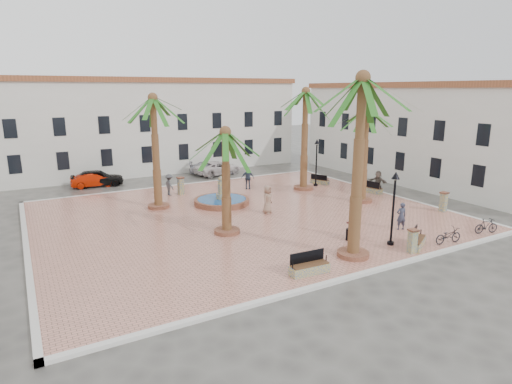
# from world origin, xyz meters

# --- Properties ---
(ground) EXTENTS (120.00, 120.00, 0.00)m
(ground) POSITION_xyz_m (0.00, 0.00, 0.00)
(ground) COLOR #56544F
(ground) RESTS_ON ground
(plaza) EXTENTS (26.00, 22.00, 0.15)m
(plaza) POSITION_xyz_m (0.00, 0.00, 0.07)
(plaza) COLOR tan
(plaza) RESTS_ON ground
(kerb_n) EXTENTS (26.30, 0.30, 0.16)m
(kerb_n) POSITION_xyz_m (0.00, 11.00, 0.08)
(kerb_n) COLOR silver
(kerb_n) RESTS_ON ground
(kerb_s) EXTENTS (26.30, 0.30, 0.16)m
(kerb_s) POSITION_xyz_m (0.00, -11.00, 0.08)
(kerb_s) COLOR silver
(kerb_s) RESTS_ON ground
(kerb_e) EXTENTS (0.30, 22.30, 0.16)m
(kerb_e) POSITION_xyz_m (13.00, 0.00, 0.08)
(kerb_e) COLOR silver
(kerb_e) RESTS_ON ground
(kerb_w) EXTENTS (0.30, 22.30, 0.16)m
(kerb_w) POSITION_xyz_m (-13.00, 0.00, 0.08)
(kerb_w) COLOR silver
(kerb_w) RESTS_ON ground
(building_north) EXTENTS (30.40, 7.40, 9.50)m
(building_north) POSITION_xyz_m (-0.00, 19.99, 4.77)
(building_north) COLOR silver
(building_north) RESTS_ON ground
(building_east) EXTENTS (7.40, 26.40, 9.00)m
(building_east) POSITION_xyz_m (19.99, 2.00, 4.52)
(building_east) COLOR silver
(building_east) RESTS_ON ground
(fountain) EXTENTS (4.06, 4.06, 2.10)m
(fountain) POSITION_xyz_m (-0.09, 3.21, 0.44)
(fountain) COLOR brown
(fountain) RESTS_ON plaza
(palm_nw) EXTENTS (4.95, 4.95, 8.03)m
(palm_nw) POSITION_xyz_m (-4.45, 4.50, 6.99)
(palm_nw) COLOR brown
(palm_nw) RESTS_ON plaza
(palm_sw) EXTENTS (4.90, 4.90, 6.27)m
(palm_sw) POSITION_xyz_m (-2.58, -2.86, 5.31)
(palm_sw) COLOR brown
(palm_sw) RESTS_ON plaza
(palm_s) EXTENTS (5.24, 5.24, 9.13)m
(palm_s) POSITION_xyz_m (1.44, -9.25, 8.00)
(palm_s) COLOR brown
(palm_s) RESTS_ON plaza
(palm_e) EXTENTS (5.07, 5.07, 7.14)m
(palm_e) POSITION_xyz_m (9.41, -1.31, 6.13)
(palm_e) COLOR brown
(palm_e) RESTS_ON plaza
(palm_ne) EXTENTS (5.29, 5.29, 8.43)m
(palm_ne) POSITION_xyz_m (7.94, 4.16, 7.33)
(palm_ne) COLOR brown
(palm_ne) RESTS_ON plaza
(bench_s) EXTENTS (1.95, 0.70, 1.01)m
(bench_s) POSITION_xyz_m (-1.75, -9.87, 0.44)
(bench_s) COLOR gray
(bench_s) RESTS_ON plaza
(bench_se) EXTENTS (1.93, 1.43, 1.00)m
(bench_se) POSITION_xyz_m (5.28, -9.96, 0.43)
(bench_se) COLOR gray
(bench_se) RESTS_ON plaza
(bench_e) EXTENTS (0.93, 1.96, 0.99)m
(bench_e) POSITION_xyz_m (12.03, 0.43, 0.43)
(bench_e) COLOR gray
(bench_e) RESTS_ON plaza
(bench_ne) EXTENTS (1.16, 1.71, 0.87)m
(bench_ne) POSITION_xyz_m (10.41, 5.10, 0.40)
(bench_ne) COLOR gray
(bench_ne) RESTS_ON plaza
(lamppost_s) EXTENTS (0.44, 0.44, 4.06)m
(lamppost_s) POSITION_xyz_m (4.36, -8.99, 2.90)
(lamppost_s) COLOR black
(lamppost_s) RESTS_ON plaza
(lamppost_e) EXTENTS (0.44, 0.44, 4.08)m
(lamppost_e) POSITION_xyz_m (9.63, 4.68, 2.91)
(lamppost_e) COLOR black
(lamppost_e) RESTS_ON plaza
(bollard_se) EXTENTS (0.51, 0.51, 1.27)m
(bollard_se) POSITION_xyz_m (4.40, -10.40, 0.81)
(bollard_se) COLOR gray
(bollard_se) RESTS_ON plaza
(bollard_n) EXTENTS (0.58, 0.58, 1.41)m
(bollard_n) POSITION_xyz_m (-1.72, 7.47, 0.88)
(bollard_n) COLOR gray
(bollard_n) RESTS_ON plaza
(bollard_e) EXTENTS (0.54, 0.54, 1.38)m
(bollard_e) POSITION_xyz_m (12.40, -6.12, 0.87)
(bollard_e) COLOR gray
(bollard_e) RESTS_ON plaza
(litter_bin) EXTENTS (0.34, 0.34, 0.66)m
(litter_bin) POSITION_xyz_m (2.83, -7.34, 0.48)
(litter_bin) COLOR black
(litter_bin) RESTS_ON plaza
(cyclist_a) EXTENTS (0.70, 0.57, 1.68)m
(cyclist_a) POSITION_xyz_m (6.83, -7.44, 0.99)
(cyclist_a) COLOR #33374C
(cyclist_a) RESTS_ON plaza
(bicycle_a) EXTENTS (1.77, 0.82, 0.89)m
(bicycle_a) POSITION_xyz_m (7.24, -10.40, 0.60)
(bicycle_a) COLOR black
(bicycle_a) RESTS_ON plaza
(cyclist_b) EXTENTS (0.91, 0.73, 1.79)m
(cyclist_b) POSITION_xyz_m (3.25, -7.13, 1.05)
(cyclist_b) COLOR brown
(cyclist_b) RESTS_ON plaza
(bicycle_b) EXTENTS (1.56, 0.86, 0.91)m
(bicycle_b) POSITION_xyz_m (10.65, -10.40, 0.60)
(bicycle_b) COLOR black
(bicycle_b) RESTS_ON plaza
(pedestrian_fountain_a) EXTENTS (1.12, 1.04, 1.93)m
(pedestrian_fountain_a) POSITION_xyz_m (1.61, -0.50, 1.11)
(pedestrian_fountain_a) COLOR #967460
(pedestrian_fountain_a) RESTS_ON plaza
(pedestrian_fountain_b) EXTENTS (1.17, 0.87, 1.84)m
(pedestrian_fountain_b) POSITION_xyz_m (3.92, 6.63, 1.07)
(pedestrian_fountain_b) COLOR #2F3A4F
(pedestrian_fountain_b) RESTS_ON plaza
(pedestrian_north) EXTENTS (0.77, 1.18, 1.71)m
(pedestrian_north) POSITION_xyz_m (-2.58, 7.68, 1.00)
(pedestrian_north) COLOR #424246
(pedestrian_north) RESTS_ON plaza
(pedestrian_east) EXTENTS (1.04, 1.78, 1.83)m
(pedestrian_east) POSITION_xyz_m (12.40, 0.09, 1.06)
(pedestrian_east) COLOR brown
(pedestrian_east) RESTS_ON plaza
(car_black) EXTENTS (4.64, 2.40, 1.51)m
(car_black) POSITION_xyz_m (-6.92, 14.58, 0.75)
(car_black) COLOR black
(car_black) RESTS_ON ground
(car_red) EXTENTS (3.87, 1.50, 1.26)m
(car_red) POSITION_xyz_m (-7.25, 14.45, 0.63)
(car_red) COLOR #B11A02
(car_red) RESTS_ON ground
(car_silver) EXTENTS (4.73, 3.43, 1.27)m
(car_silver) POSITION_xyz_m (4.04, 14.62, 0.64)
(car_silver) COLOR #A9A9B2
(car_silver) RESTS_ON ground
(car_white) EXTENTS (5.28, 3.41, 1.35)m
(car_white) POSITION_xyz_m (4.57, 14.12, 0.68)
(car_white) COLOR white
(car_white) RESTS_ON ground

